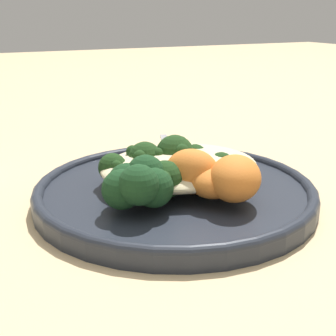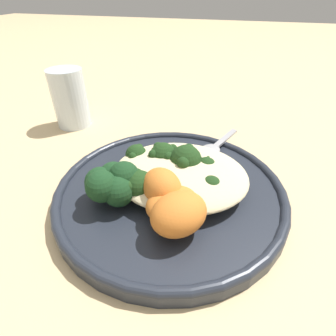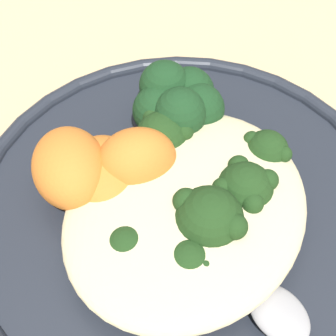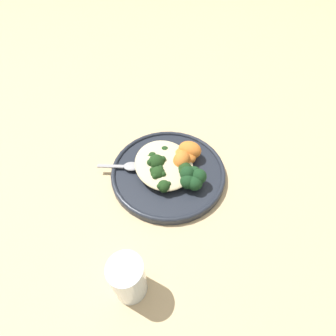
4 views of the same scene
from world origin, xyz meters
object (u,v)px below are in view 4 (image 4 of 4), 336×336
broccoli_stalk_5 (183,167)px  sweet_potato_chunk_0 (190,150)px  quinoa_mound (164,164)px  broccoli_stalk_0 (168,154)px  broccoli_stalk_3 (162,171)px  water_glass (128,279)px  broccoli_stalk_2 (159,162)px  broccoli_stalk_1 (159,158)px  kale_tuft (193,178)px  broccoli_stalk_4 (168,178)px  sweet_potato_chunk_2 (185,156)px  sweet_potato_chunk_1 (182,161)px  plate (169,173)px  spoon (128,166)px

broccoli_stalk_5 → sweet_potato_chunk_0: (-0.05, 0.04, 0.01)m
quinoa_mound → sweet_potato_chunk_0: (-0.02, 0.08, 0.01)m
broccoli_stalk_0 → broccoli_stalk_3: size_ratio=0.65×
quinoa_mound → broccoli_stalk_0: (-0.03, 0.02, -0.00)m
broccoli_stalk_3 → water_glass: (0.23, -0.14, 0.02)m
broccoli_stalk_2 → broccoli_stalk_5: 0.06m
broccoli_stalk_5 → sweet_potato_chunk_0: sweet_potato_chunk_0 is taller
broccoli_stalk_0 → broccoli_stalk_5: broccoli_stalk_5 is taller
broccoli_stalk_1 → kale_tuft: bearing=142.2°
quinoa_mound → broccoli_stalk_4: 0.05m
sweet_potato_chunk_2 → sweet_potato_chunk_1: bearing=-37.8°
broccoli_stalk_1 → sweet_potato_chunk_1: (0.04, 0.05, 0.01)m
broccoli_stalk_2 → kale_tuft: kale_tuft is taller
broccoli_stalk_0 → sweet_potato_chunk_2: size_ratio=1.17×
sweet_potato_chunk_1 → sweet_potato_chunk_2: (-0.02, 0.02, -0.01)m
broccoli_stalk_3 → kale_tuft: 0.08m
sweet_potato_chunk_0 → sweet_potato_chunk_1: size_ratio=1.16×
sweet_potato_chunk_1 → kale_tuft: 0.06m
plate → broccoli_stalk_4: 0.04m
plate → broccoli_stalk_0: size_ratio=4.21×
broccoli_stalk_4 → broccoli_stalk_2: bearing=-135.0°
broccoli_stalk_0 → sweet_potato_chunk_0: sweet_potato_chunk_0 is taller
plate → spoon: spoon is taller
broccoli_stalk_4 → sweet_potato_chunk_2: (-0.05, 0.06, 0.00)m
broccoli_stalk_1 → sweet_potato_chunk_1: 0.06m
broccoli_stalk_2 → broccoli_stalk_4: bearing=92.8°
broccoli_stalk_2 → water_glass: bearing=57.1°
broccoli_stalk_0 → broccoli_stalk_5: size_ratio=0.82×
kale_tuft → spoon: size_ratio=0.60×
quinoa_mound → sweet_potato_chunk_2: sweet_potato_chunk_2 is taller
plate → quinoa_mound: bearing=-147.3°
broccoli_stalk_5 → plate: bearing=-122.8°
water_glass → kale_tuft: bearing=132.4°
broccoli_stalk_1 → broccoli_stalk_2: size_ratio=0.84×
broccoli_stalk_5 → broccoli_stalk_1: bearing=-146.6°
quinoa_mound → sweet_potato_chunk_2: size_ratio=2.86×
plate → broccoli_stalk_0: broccoli_stalk_0 is taller
broccoli_stalk_1 → broccoli_stalk_5: size_ratio=1.05×
quinoa_mound → broccoli_stalk_0: size_ratio=2.45×
broccoli_stalk_0 → kale_tuft: size_ratio=1.07×
broccoli_stalk_3 → sweet_potato_chunk_0: (-0.04, 0.09, 0.01)m
broccoli_stalk_0 → sweet_potato_chunk_1: (0.04, 0.02, 0.01)m
plate → quinoa_mound: (-0.01, -0.01, 0.02)m
sweet_potato_chunk_1 → sweet_potato_chunk_2: size_ratio=0.88×
sweet_potato_chunk_1 → water_glass: 0.30m
sweet_potato_chunk_0 → water_glass: (0.27, -0.23, 0.01)m
broccoli_stalk_4 → water_glass: bearing=2.7°
quinoa_mound → water_glass: (0.25, -0.15, 0.02)m
kale_tuft → sweet_potato_chunk_0: bearing=162.2°
broccoli_stalk_0 → water_glass: 0.33m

